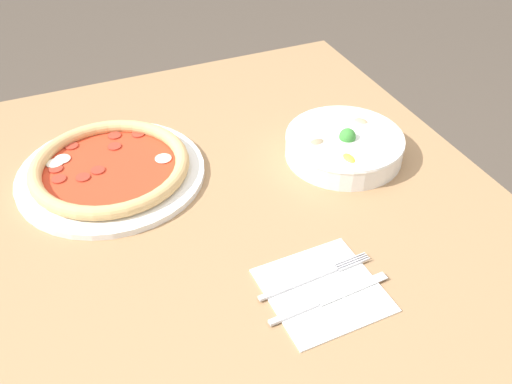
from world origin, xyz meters
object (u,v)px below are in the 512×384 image
(bowl, at_px, (344,144))
(fork, at_px, (314,277))
(pizza, at_px, (110,169))
(knife, at_px, (325,300))

(bowl, height_order, fork, bowl)
(bowl, distance_m, fork, 0.34)
(bowl, bearing_deg, pizza, -104.74)
(fork, bearing_deg, pizza, 117.27)
(pizza, xyz_separation_m, knife, (0.43, 0.22, -0.01))
(pizza, bearing_deg, bowl, 75.26)
(pizza, relative_size, bowl, 1.52)
(pizza, distance_m, bowl, 0.45)
(pizza, relative_size, fork, 1.81)
(pizza, height_order, fork, pizza)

